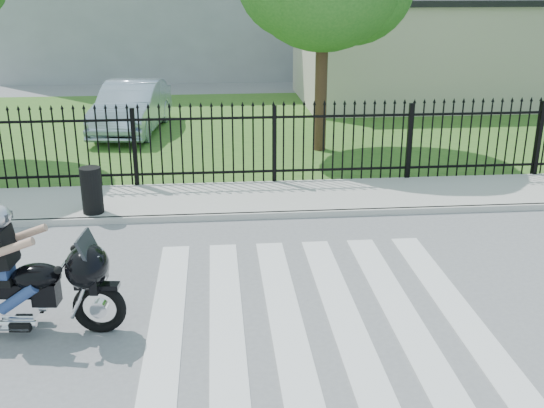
{
  "coord_description": "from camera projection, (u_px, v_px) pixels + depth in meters",
  "views": [
    {
      "loc": [
        -1.27,
        -7.4,
        4.35
      ],
      "look_at": [
        -0.42,
        2.0,
        1.0
      ],
      "focal_mm": 42.0,
      "sensor_mm": 36.0,
      "label": 1
    }
  ],
  "objects": [
    {
      "name": "curb",
      "position": [
        284.0,
        215.0,
        12.24
      ],
      "size": [
        40.0,
        0.12,
        0.12
      ],
      "primitive_type": "cube",
      "color": "#ADAAA3",
      "rests_on": "ground"
    },
    {
      "name": "crosswalk",
      "position": [
        316.0,
        323.0,
        8.5
      ],
      "size": [
        5.0,
        5.5,
        0.01
      ],
      "primitive_type": null,
      "color": "silver",
      "rests_on": "ground"
    },
    {
      "name": "motorcycle_rider",
      "position": [
        13.0,
        280.0,
        8.08
      ],
      "size": [
        2.69,
        0.99,
        1.78
      ],
      "rotation": [
        0.0,
        0.0,
        -0.1
      ],
      "color": "black",
      "rests_on": "ground"
    },
    {
      "name": "iron_fence",
      "position": [
        274.0,
        147.0,
        13.83
      ],
      "size": [
        26.0,
        0.04,
        1.8
      ],
      "color": "black",
      "rests_on": "ground"
    },
    {
      "name": "building_low",
      "position": [
        437.0,
        53.0,
        23.53
      ],
      "size": [
        10.0,
        6.0,
        3.5
      ],
      "primitive_type": "cube",
      "color": "beige",
      "rests_on": "ground"
    },
    {
      "name": "litter_bin",
      "position": [
        92.0,
        190.0,
        12.04
      ],
      "size": [
        0.43,
        0.43,
        0.89
      ],
      "primitive_type": "cylinder",
      "rotation": [
        0.0,
        0.0,
        0.08
      ],
      "color": "black",
      "rests_on": "sidewalk"
    },
    {
      "name": "grass_strip",
      "position": [
        256.0,
        127.0,
        19.76
      ],
      "size": [
        40.0,
        12.0,
        0.02
      ],
      "primitive_type": "cube",
      "color": "#306121",
      "rests_on": "ground"
    },
    {
      "name": "ground",
      "position": [
        316.0,
        323.0,
        8.5
      ],
      "size": [
        120.0,
        120.0,
        0.0
      ],
      "primitive_type": "plane",
      "color": "slate",
      "rests_on": "ground"
    },
    {
      "name": "sidewalk",
      "position": [
        279.0,
        198.0,
        13.18
      ],
      "size": [
        40.0,
        2.0,
        0.12
      ],
      "primitive_type": "cube",
      "color": "#ADAAA3",
      "rests_on": "ground"
    },
    {
      "name": "parked_car",
      "position": [
        132.0,
        107.0,
        18.82
      ],
      "size": [
        2.09,
        4.64,
        1.48
      ],
      "primitive_type": "imported",
      "rotation": [
        0.0,
        0.0,
        -0.12
      ],
      "color": "#A6B7D0",
      "rests_on": "grass_strip"
    },
    {
      "name": "building_low_roof",
      "position": [
        441.0,
        1.0,
        22.91
      ],
      "size": [
        10.2,
        6.2,
        0.2
      ],
      "primitive_type": "cube",
      "color": "black",
      "rests_on": "building_low"
    }
  ]
}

